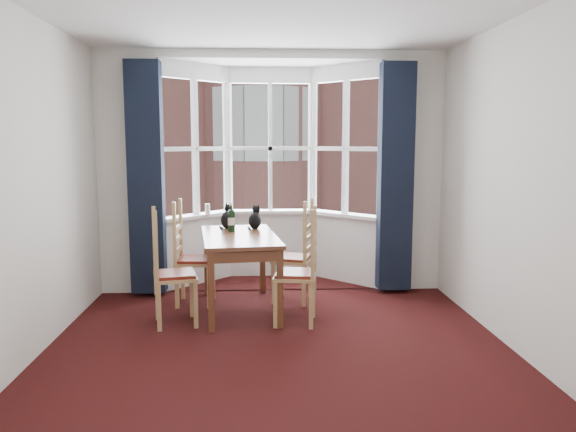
{
  "coord_description": "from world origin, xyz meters",
  "views": [
    {
      "loc": [
        -0.17,
        -4.32,
        1.77
      ],
      "look_at": [
        0.12,
        1.05,
        1.05
      ],
      "focal_mm": 35.0,
      "sensor_mm": 36.0,
      "label": 1
    }
  ],
  "objects": [
    {
      "name": "wall_back_pier_left",
      "position": [
        -1.65,
        2.25,
        1.4
      ],
      "size": [
        0.7,
        0.12,
        2.8
      ],
      "primitive_type": "cube",
      "color": "silver",
      "rests_on": "floor"
    },
    {
      "name": "dining_table",
      "position": [
        -0.36,
        1.46,
        0.7
      ],
      "size": [
        0.91,
        1.48,
        0.8
      ],
      "color": "brown",
      "rests_on": "floor"
    },
    {
      "name": "wine_bottle",
      "position": [
        -0.45,
        1.68,
        0.93
      ],
      "size": [
        0.08,
        0.08,
        0.3
      ],
      "color": "black",
      "rests_on": "dining_table"
    },
    {
      "name": "chair_left_near",
      "position": [
        -1.06,
        1.01,
        0.47
      ],
      "size": [
        0.48,
        0.5,
        0.92
      ],
      "color": "tan",
      "rests_on": "floor"
    },
    {
      "name": "wall_left",
      "position": [
        -2.0,
        0.0,
        1.4
      ],
      "size": [
        0.0,
        4.5,
        4.5
      ],
      "primitive_type": "plane",
      "rotation": [
        1.57,
        0.0,
        1.57
      ],
      "color": "silver",
      "rests_on": "floor"
    },
    {
      "name": "chair_right_far",
      "position": [
        0.3,
        1.72,
        0.47
      ],
      "size": [
        0.51,
        0.52,
        0.92
      ],
      "color": "tan",
      "rests_on": "floor"
    },
    {
      "name": "chair_left_far",
      "position": [
        -0.95,
        1.71,
        0.47
      ],
      "size": [
        0.42,
        0.44,
        0.92
      ],
      "color": "tan",
      "rests_on": "floor"
    },
    {
      "name": "wall_near",
      "position": [
        0.0,
        -2.25,
        1.4
      ],
      "size": [
        4.0,
        0.0,
        4.0
      ],
      "primitive_type": "plane",
      "rotation": [
        -1.57,
        0.0,
        0.0
      ],
      "color": "silver",
      "rests_on": "floor"
    },
    {
      "name": "wall_right",
      "position": [
        2.0,
        0.0,
        1.4
      ],
      "size": [
        0.0,
        4.5,
        4.5
      ],
      "primitive_type": "plane",
      "rotation": [
        1.57,
        0.0,
        -1.57
      ],
      "color": "silver",
      "rests_on": "floor"
    },
    {
      "name": "candle_tall",
      "position": [
        -0.79,
        2.6,
        0.94
      ],
      "size": [
        0.06,
        0.06,
        0.13
      ],
      "primitive_type": "cylinder",
      "color": "white",
      "rests_on": "bay_window"
    },
    {
      "name": "wall_back_pier_right",
      "position": [
        1.65,
        2.25,
        1.4
      ],
      "size": [
        0.7,
        0.12,
        2.8
      ],
      "primitive_type": "cube",
      "color": "silver",
      "rests_on": "floor"
    },
    {
      "name": "chair_right_near",
      "position": [
        0.28,
        0.99,
        0.47
      ],
      "size": [
        0.46,
        0.48,
        0.92
      ],
      "color": "tan",
      "rests_on": "floor"
    },
    {
      "name": "cat_left",
      "position": [
        -0.51,
        1.93,
        0.91
      ],
      "size": [
        0.18,
        0.23,
        0.29
      ],
      "color": "black",
      "rests_on": "dining_table"
    },
    {
      "name": "floor",
      "position": [
        0.0,
        0.0,
        0.0
      ],
      "size": [
        4.5,
        4.5,
        0.0
      ],
      "primitive_type": "plane",
      "color": "black",
      "rests_on": "ground"
    },
    {
      "name": "street",
      "position": [
        0.0,
        32.25,
        -6.0
      ],
      "size": [
        80.0,
        80.0,
        0.0
      ],
      "primitive_type": "plane",
      "color": "#333335",
      "rests_on": "ground"
    },
    {
      "name": "ceiling",
      "position": [
        0.0,
        0.0,
        2.8
      ],
      "size": [
        4.5,
        4.5,
        0.0
      ],
      "primitive_type": "plane",
      "rotation": [
        3.14,
        0.0,
        0.0
      ],
      "color": "white",
      "rests_on": "floor"
    },
    {
      "name": "tenement_building",
      "position": [
        0.0,
        14.01,
        1.6
      ],
      "size": [
        18.4,
        7.8,
        15.2
      ],
      "color": "#97584E",
      "rests_on": "street"
    },
    {
      "name": "curtain_left",
      "position": [
        -1.42,
        2.07,
        1.35
      ],
      "size": [
        0.38,
        0.22,
        2.6
      ],
      "primitive_type": "cube",
      "color": "black",
      "rests_on": "floor"
    },
    {
      "name": "cat_right",
      "position": [
        -0.2,
        1.88,
        0.9
      ],
      "size": [
        0.18,
        0.22,
        0.27
      ],
      "color": "black",
      "rests_on": "dining_table"
    },
    {
      "name": "curtain_right",
      "position": [
        1.42,
        2.07,
        1.35
      ],
      "size": [
        0.38,
        0.22,
        2.6
      ],
      "primitive_type": "cube",
      "color": "black",
      "rests_on": "floor"
    },
    {
      "name": "bay_window",
      "position": [
        0.0,
        2.75,
        1.4
      ],
      "size": [
        2.76,
        0.94,
        2.8
      ],
      "color": "white",
      "rests_on": "floor"
    }
  ]
}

